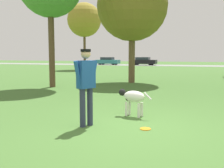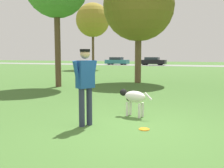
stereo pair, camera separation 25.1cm
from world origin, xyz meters
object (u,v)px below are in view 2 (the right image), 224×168
at_px(frisbee, 144,129).
at_px(person, 85,81).
at_px(dog, 134,98).
at_px(parked_car_teal, 117,61).
at_px(tree_mid_center, 139,6).
at_px(tree_far_left, 93,20).
at_px(parked_car_black, 153,61).

bearing_deg(frisbee, person, -173.44).
relative_size(dog, frisbee, 4.04).
relative_size(dog, parked_car_teal, 0.25).
xyz_separation_m(dog, parked_car_teal, (-12.81, 34.69, 0.13)).
distance_m(tree_mid_center, tree_far_left, 14.69).
relative_size(tree_far_left, parked_car_black, 1.77).
bearing_deg(dog, tree_far_left, -47.31).
relative_size(person, tree_mid_center, 0.27).
xyz_separation_m(person, parked_car_black, (-6.05, 35.99, -0.38)).
bearing_deg(parked_car_black, tree_far_left, -102.98).
relative_size(frisbee, parked_car_teal, 0.06).
xyz_separation_m(parked_car_teal, parked_car_black, (6.01, 0.02, 0.02)).
bearing_deg(dog, person, 74.98).
distance_m(person, dog, 1.58).
bearing_deg(tree_far_left, tree_mid_center, -55.03).
distance_m(parked_car_teal, parked_car_black, 6.01).
bearing_deg(dog, parked_car_black, -63.63).
relative_size(dog, tree_far_left, 0.13).
distance_m(dog, parked_car_black, 35.37).
bearing_deg(parked_car_black, parked_car_teal, -178.46).
relative_size(frisbee, tree_mid_center, 0.04).
bearing_deg(parked_car_teal, frisbee, -67.82).
bearing_deg(parked_car_teal, person, -69.76).
height_order(person, parked_car_black, person).
relative_size(tree_far_left, parked_car_teal, 1.89).
bearing_deg(tree_far_left, person, -65.64).
bearing_deg(tree_mid_center, frisbee, -74.13).
distance_m(person, parked_car_black, 36.50).
distance_m(tree_far_left, parked_car_teal, 15.39).
bearing_deg(parked_car_teal, tree_far_left, -79.20).
height_order(parked_car_teal, parked_car_black, parked_car_black).
bearing_deg(tree_mid_center, parked_car_teal, 112.05).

